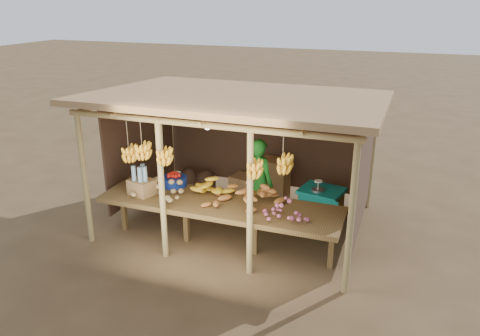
% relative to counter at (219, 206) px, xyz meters
% --- Properties ---
extents(ground, '(60.00, 60.00, 0.00)m').
position_rel_counter_xyz_m(ground, '(-0.00, 0.95, -0.74)').
color(ground, brown).
rests_on(ground, ground).
extents(stall_structure, '(4.70, 3.50, 2.43)m').
position_rel_counter_xyz_m(stall_structure, '(-0.01, 0.88, 1.18)').
color(stall_structure, '#A38B54').
rests_on(stall_structure, ground).
extents(counter, '(3.90, 1.05, 0.80)m').
position_rel_counter_xyz_m(counter, '(0.00, 0.00, 0.00)').
color(counter, brown).
rests_on(counter, ground).
extents(potato_heap, '(1.01, 0.74, 0.36)m').
position_rel_counter_xyz_m(potato_heap, '(-1.01, -0.10, 0.24)').
color(potato_heap, tan).
rests_on(potato_heap, counter).
extents(sweet_potato_heap, '(1.25, 0.92, 0.36)m').
position_rel_counter_xyz_m(sweet_potato_heap, '(0.41, 0.11, 0.24)').
color(sweet_potato_heap, '#AE692C').
rests_on(sweet_potato_heap, counter).
extents(onion_heap, '(0.74, 0.50, 0.35)m').
position_rel_counter_xyz_m(onion_heap, '(1.14, -0.30, 0.24)').
color(onion_heap, '#A55067').
rests_on(onion_heap, counter).
extents(banana_pile, '(0.77, 0.58, 0.35)m').
position_rel_counter_xyz_m(banana_pile, '(-0.21, 0.29, 0.24)').
color(banana_pile, gold).
rests_on(banana_pile, counter).
extents(tomato_basin, '(0.44, 0.44, 0.23)m').
position_rel_counter_xyz_m(tomato_basin, '(-1.00, 0.39, 0.16)').
color(tomato_basin, navy).
rests_on(tomato_basin, counter).
extents(bottle_box, '(0.47, 0.41, 0.50)m').
position_rel_counter_xyz_m(bottle_box, '(-1.32, -0.13, 0.25)').
color(bottle_box, '#9D7546').
rests_on(bottle_box, counter).
extents(vendor, '(0.68, 0.57, 1.60)m').
position_rel_counter_xyz_m(vendor, '(0.33, 1.01, 0.06)').
color(vendor, '#17681B').
rests_on(vendor, ground).
extents(tarp_crate, '(0.84, 0.76, 0.87)m').
position_rel_counter_xyz_m(tarp_crate, '(1.37, 1.40, -0.38)').
color(tarp_crate, brown).
rests_on(tarp_crate, ground).
extents(carton_stack, '(1.20, 0.51, 0.87)m').
position_rel_counter_xyz_m(carton_stack, '(0.11, 2.05, -0.35)').
color(carton_stack, '#9D7546').
rests_on(carton_stack, ground).
extents(burlap_sacks, '(0.82, 0.43, 0.58)m').
position_rel_counter_xyz_m(burlap_sacks, '(-1.34, 1.99, -0.49)').
color(burlap_sacks, '#483021').
rests_on(burlap_sacks, ground).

